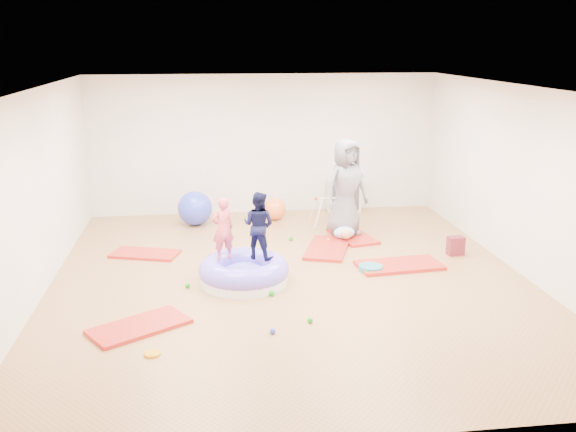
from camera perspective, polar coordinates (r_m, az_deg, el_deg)
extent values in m
cube|color=#A27648|center=(9.56, 0.24, -5.68)|extent=(7.00, 8.00, 0.01)
cube|color=white|center=(8.95, 0.26, 11.30)|extent=(7.00, 8.00, 0.01)
cube|color=white|center=(13.06, -2.14, 6.38)|extent=(7.00, 0.01, 2.80)
cube|color=white|center=(5.39, 6.03, -6.86)|extent=(7.00, 0.01, 2.80)
cube|color=white|center=(9.36, -21.52, 1.73)|extent=(0.01, 8.00, 2.80)
cube|color=white|center=(10.22, 20.11, 2.94)|extent=(0.01, 8.00, 2.80)
cube|color=red|center=(8.22, -13.08, -9.55)|extent=(1.33, 1.15, 0.05)
cube|color=red|center=(10.88, -12.58, -3.30)|extent=(1.20, 0.85, 0.05)
cube|color=red|center=(10.90, 3.52, -2.88)|extent=(1.03, 1.43, 0.05)
cube|color=red|center=(10.22, 9.85, -4.33)|extent=(1.37, 0.78, 0.05)
cube|color=red|center=(11.62, 5.75, -1.79)|extent=(0.80, 1.22, 0.05)
cylinder|color=white|center=(9.44, -3.93, -5.53)|extent=(1.28, 1.28, 0.14)
torus|color=#6B5CEB|center=(9.39, -3.94, -4.77)|extent=(1.32, 1.32, 0.35)
ellipsoid|color=#6B5CEB|center=(9.42, -3.94, -5.24)|extent=(0.70, 0.70, 0.32)
imported|color=#DF4E59|center=(9.31, -5.83, -0.83)|extent=(0.40, 0.33, 0.94)
imported|color=black|center=(9.32, -2.64, -0.54)|extent=(0.61, 0.58, 1.00)
imported|color=slate|center=(11.44, 5.16, 2.56)|extent=(1.00, 0.86, 1.73)
ellipsoid|color=silver|center=(11.36, 5.01, -1.49)|extent=(0.37, 0.24, 0.21)
sphere|color=tan|center=(11.19, 5.20, -1.61)|extent=(0.17, 0.17, 0.17)
sphere|color=#149B15|center=(8.15, 1.98, -9.26)|extent=(0.07, 0.07, 0.07)
sphere|color=#149B15|center=(8.96, -1.42, -6.91)|extent=(0.07, 0.07, 0.07)
sphere|color=blue|center=(7.87, -1.37, -10.19)|extent=(0.07, 0.07, 0.07)
sphere|color=#149B15|center=(11.37, 0.27, -2.02)|extent=(0.07, 0.07, 0.07)
sphere|color=#149B15|center=(9.81, 7.00, -5.02)|extent=(0.07, 0.07, 0.07)
sphere|color=orange|center=(11.30, 3.61, -2.17)|extent=(0.07, 0.07, 0.07)
sphere|color=#149B15|center=(9.35, -8.91, -6.13)|extent=(0.07, 0.07, 0.07)
sphere|color=blue|center=(12.39, -8.27, 0.68)|extent=(0.66, 0.66, 0.66)
sphere|color=orange|center=(12.66, -1.18, 0.64)|extent=(0.44, 0.44, 0.44)
cylinder|color=silver|center=(12.10, 2.75, 0.24)|extent=(0.20, 0.20, 0.53)
cylinder|color=silver|center=(12.53, 2.38, 0.78)|extent=(0.20, 0.20, 0.53)
cylinder|color=silver|center=(12.19, 5.03, 0.32)|extent=(0.20, 0.20, 0.53)
cylinder|color=silver|center=(12.62, 4.59, 0.85)|extent=(0.20, 0.20, 0.53)
cylinder|color=silver|center=(12.30, 3.71, 1.59)|extent=(0.51, 0.03, 0.03)
sphere|color=red|center=(12.26, 2.53, 1.56)|extent=(0.06, 0.06, 0.06)
sphere|color=blue|center=(12.35, 4.88, 1.63)|extent=(0.06, 0.06, 0.06)
cube|color=silver|center=(13.32, 4.98, 1.83)|extent=(0.67, 0.32, 0.67)
cube|color=#393939|center=(13.17, 5.13, 1.67)|extent=(0.57, 0.02, 0.57)
cube|color=silver|center=(13.28, 5.02, 1.78)|extent=(0.02, 0.23, 0.59)
cube|color=silver|center=(13.28, 5.02, 1.78)|extent=(0.59, 0.23, 0.02)
cylinder|color=teal|center=(9.99, 7.37, -4.61)|extent=(0.37, 0.37, 0.08)
cube|color=#A91C30|center=(10.95, 14.68, -2.58)|extent=(0.28, 0.19, 0.31)
cylinder|color=orange|center=(7.56, -11.96, -11.88)|extent=(0.19, 0.19, 0.03)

